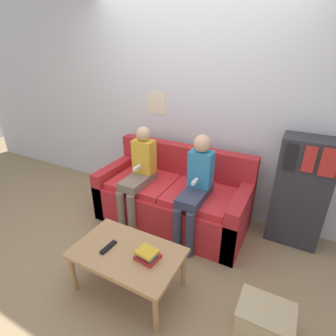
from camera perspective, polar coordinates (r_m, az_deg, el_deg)
ground_plane at (r=2.95m, az=-3.62°, el=-16.32°), size 10.00×10.00×0.00m
wall_back at (r=3.19m, az=5.47°, el=13.22°), size 8.00×0.07×2.60m
couch at (r=3.14m, az=1.16°, el=-6.64°), size 1.73×0.81×0.87m
coffee_table at (r=2.34m, az=-8.85°, el=-18.33°), size 0.90×0.56×0.40m
person_left at (r=2.98m, az=-6.41°, el=-1.03°), size 0.24×0.56×1.15m
person_right at (r=2.69m, az=6.06°, el=-3.79°), size 0.24×0.56×1.16m
tv_remote at (r=2.36m, az=-12.85°, el=-16.45°), size 0.05×0.17×0.02m
book_stack at (r=2.21m, az=-4.50°, el=-18.33°), size 0.19×0.18×0.08m
bookshelf at (r=3.01m, az=26.84°, el=-4.74°), size 0.51×0.32×1.17m
storage_box at (r=2.32m, az=20.19°, el=-28.82°), size 0.39×0.30×0.26m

